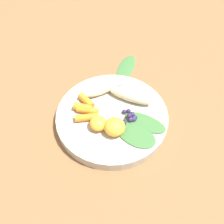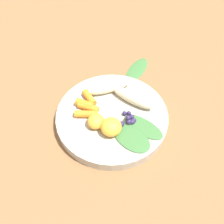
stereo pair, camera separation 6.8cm
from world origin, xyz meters
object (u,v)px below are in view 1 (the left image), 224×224
banana_peeled_left (104,87)px  orange_segment_near (115,127)px  bowl (112,118)px  kale_leaf_stray (126,67)px  banana_peeled_right (130,95)px

banana_peeled_left → orange_segment_near: (0.07, 0.11, 0.00)m
bowl → orange_segment_near: orange_segment_near is taller
banana_peeled_left → kale_leaf_stray: banana_peeled_left is taller
kale_leaf_stray → bowl: bearing=-172.4°
bowl → banana_peeled_right: banana_peeled_right is taller
orange_segment_near → kale_leaf_stray: orange_segment_near is taller
orange_segment_near → banana_peeled_left: bearing=-121.0°
kale_leaf_stray → banana_peeled_left: bearing=172.3°
bowl → banana_peeled_right: 0.07m
banana_peeled_left → banana_peeled_right: same height
banana_peeled_left → orange_segment_near: 0.13m
orange_segment_near → kale_leaf_stray: size_ratio=0.44×
orange_segment_near → kale_leaf_stray: bearing=-140.8°
banana_peeled_left → orange_segment_near: bearing=72.5°
kale_leaf_stray → orange_segment_near: bearing=-168.7°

